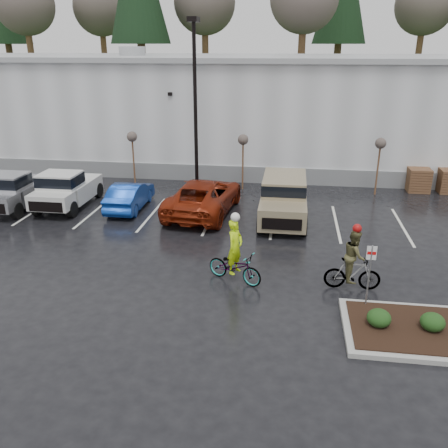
# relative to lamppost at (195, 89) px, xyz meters

# --- Properties ---
(ground) EXTENTS (120.00, 120.00, 0.00)m
(ground) POSITION_rel_lamppost_xyz_m (4.00, -12.00, -5.69)
(ground) COLOR black
(ground) RESTS_ON ground
(warehouse) EXTENTS (60.50, 15.50, 7.20)m
(warehouse) POSITION_rel_lamppost_xyz_m (4.00, 9.99, -2.04)
(warehouse) COLOR silver
(warehouse) RESTS_ON ground
(wooded_ridge) EXTENTS (80.00, 25.00, 6.00)m
(wooded_ridge) POSITION_rel_lamppost_xyz_m (4.00, 33.00, -2.69)
(wooded_ridge) COLOR #29421B
(wooded_ridge) RESTS_ON ground
(lamppost) EXTENTS (0.50, 1.00, 9.22)m
(lamppost) POSITION_rel_lamppost_xyz_m (0.00, 0.00, 0.00)
(lamppost) COLOR black
(lamppost) RESTS_ON ground
(sapling_west) EXTENTS (0.60, 0.60, 3.20)m
(sapling_west) POSITION_rel_lamppost_xyz_m (-4.00, 1.00, -2.96)
(sapling_west) COLOR #543121
(sapling_west) RESTS_ON ground
(sapling_mid) EXTENTS (0.60, 0.60, 3.20)m
(sapling_mid) POSITION_rel_lamppost_xyz_m (2.50, 1.00, -2.96)
(sapling_mid) COLOR #543121
(sapling_mid) RESTS_ON ground
(sapling_east) EXTENTS (0.60, 0.60, 3.20)m
(sapling_east) POSITION_rel_lamppost_xyz_m (10.00, 1.00, -2.96)
(sapling_east) COLOR #543121
(sapling_east) RESTS_ON ground
(pallet_stack_a) EXTENTS (1.20, 1.20, 1.35)m
(pallet_stack_a) POSITION_rel_lamppost_xyz_m (12.50, 2.00, -5.01)
(pallet_stack_a) COLOR #543121
(pallet_stack_a) RESTS_ON ground
(shrub_a) EXTENTS (0.70, 0.70, 0.52)m
(shrub_a) POSITION_rel_lamppost_xyz_m (8.00, -13.00, -5.27)
(shrub_a) COLOR black
(shrub_a) RESTS_ON curb_island
(shrub_b) EXTENTS (0.70, 0.70, 0.52)m
(shrub_b) POSITION_rel_lamppost_xyz_m (9.50, -13.00, -5.27)
(shrub_b) COLOR black
(shrub_b) RESTS_ON curb_island
(fire_lane_sign) EXTENTS (0.30, 0.05, 2.20)m
(fire_lane_sign) POSITION_rel_lamppost_xyz_m (7.80, -11.80, -4.28)
(fire_lane_sign) COLOR gray
(fire_lane_sign) RESTS_ON ground
(pickup_silver) EXTENTS (2.10, 5.20, 1.96)m
(pickup_silver) POSITION_rel_lamppost_xyz_m (-8.67, -3.75, -4.71)
(pickup_silver) COLOR #A9AAB1
(pickup_silver) RESTS_ON ground
(pickup_white) EXTENTS (2.10, 5.20, 1.96)m
(pickup_white) POSITION_rel_lamppost_xyz_m (-6.12, -3.18, -4.71)
(pickup_white) COLOR silver
(pickup_white) RESTS_ON ground
(car_blue) EXTENTS (1.52, 4.21, 1.38)m
(car_blue) POSITION_rel_lamppost_xyz_m (-2.84, -3.29, -4.99)
(car_blue) COLOR #0D3494
(car_blue) RESTS_ON ground
(car_red) EXTENTS (3.41, 6.37, 1.70)m
(car_red) POSITION_rel_lamppost_xyz_m (1.02, -3.37, -4.83)
(car_red) COLOR maroon
(car_red) RESTS_ON ground
(suv_tan) EXTENTS (2.20, 5.10, 2.06)m
(suv_tan) POSITION_rel_lamppost_xyz_m (4.97, -3.98, -4.66)
(suv_tan) COLOR gray
(suv_tan) RESTS_ON ground
(cyclist_hivis) EXTENTS (2.25, 1.57, 2.58)m
(cyclist_hivis) POSITION_rel_lamppost_xyz_m (3.45, -10.50, -4.90)
(cyclist_hivis) COLOR #3F3F44
(cyclist_hivis) RESTS_ON ground
(cyclist_olive) EXTENTS (1.84, 0.88, 2.39)m
(cyclist_olive) POSITION_rel_lamppost_xyz_m (7.49, -10.50, -4.82)
(cyclist_olive) COLOR #3F3F44
(cyclist_olive) RESTS_ON ground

